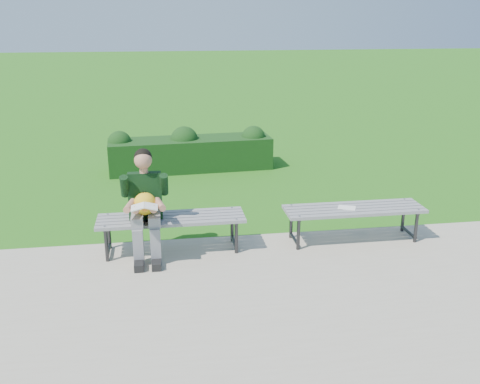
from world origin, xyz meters
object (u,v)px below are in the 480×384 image
object	(u,v)px
bench_right	(354,211)
seated_boy	(145,202)
hedge	(190,151)
bench_left	(171,221)
paper_sheet	(347,208)

from	to	relation	value
bench_right	seated_boy	size ratio (longest dim) A/B	1.37
hedge	bench_left	xyz separation A→B (m)	(-0.47, -3.78, 0.06)
seated_boy	paper_sheet	size ratio (longest dim) A/B	4.95
hedge	bench_left	world-z (taller)	hedge
seated_boy	bench_right	bearing A→B (deg)	1.82
hedge	bench_right	size ratio (longest dim) A/B	1.73
bench_left	bench_right	xyz separation A→B (m)	(2.34, -0.01, 0.00)
hedge	paper_sheet	bearing A→B (deg)	-65.00
hedge	bench_right	distance (m)	4.23
hedge	paper_sheet	xyz separation A→B (m)	(1.77, -3.80, 0.12)
bench_left	paper_sheet	bearing A→B (deg)	-0.38
hedge	seated_boy	bearing A→B (deg)	-101.21
bench_left	paper_sheet	size ratio (longest dim) A/B	6.78
bench_left	bench_right	bearing A→B (deg)	-0.36
hedge	paper_sheet	world-z (taller)	hedge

